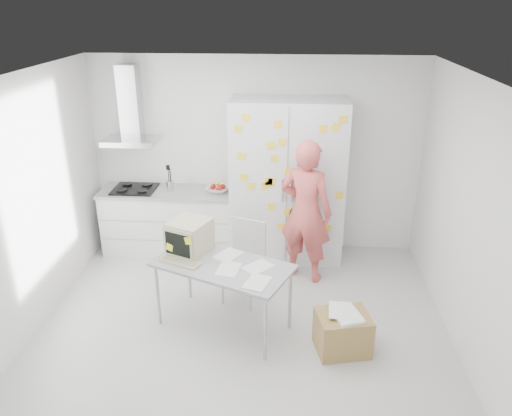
# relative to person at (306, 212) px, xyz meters

# --- Properties ---
(floor) EXTENTS (4.50, 4.00, 0.02)m
(floor) POSITION_rel_person_xyz_m (-0.69, -1.10, -0.93)
(floor) COLOR silver
(floor) RESTS_ON ground
(walls) EXTENTS (4.52, 4.01, 2.70)m
(walls) POSITION_rel_person_xyz_m (-0.69, -0.38, 0.43)
(walls) COLOR white
(walls) RESTS_ON ground
(ceiling) EXTENTS (4.50, 4.00, 0.02)m
(ceiling) POSITION_rel_person_xyz_m (-0.69, -1.10, 1.78)
(ceiling) COLOR white
(ceiling) RESTS_ON walls
(counter_run) EXTENTS (1.84, 0.63, 1.28)m
(counter_run) POSITION_rel_person_xyz_m (-1.89, 0.60, -0.45)
(counter_run) COLOR white
(counter_run) RESTS_ON ground
(range_hood) EXTENTS (0.70, 0.48, 1.01)m
(range_hood) POSITION_rel_person_xyz_m (-2.34, 0.74, 1.04)
(range_hood) COLOR silver
(range_hood) RESTS_ON walls
(tall_cabinet) EXTENTS (1.50, 0.68, 2.20)m
(tall_cabinet) POSITION_rel_person_xyz_m (-0.24, 0.57, 0.18)
(tall_cabinet) COLOR silver
(tall_cabinet) RESTS_ON ground
(person) EXTENTS (0.79, 0.66, 1.84)m
(person) POSITION_rel_person_xyz_m (0.00, 0.00, 0.00)
(person) COLOR #D45552
(person) RESTS_ON ground
(desk) EXTENTS (1.61, 1.24, 1.15)m
(desk) POSITION_rel_person_xyz_m (-1.15, -0.97, -0.05)
(desk) COLOR #9699A0
(desk) RESTS_ON ground
(chair) EXTENTS (0.56, 0.56, 0.98)m
(chair) POSITION_rel_person_xyz_m (-0.71, -0.52, -0.37)
(chair) COLOR #BAB9B7
(chair) RESTS_ON ground
(cardboard_box) EXTENTS (0.60, 0.52, 0.46)m
(cardboard_box) POSITION_rel_person_xyz_m (0.37, -1.45, -0.70)
(cardboard_box) COLOR #A98549
(cardboard_box) RESTS_ON ground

